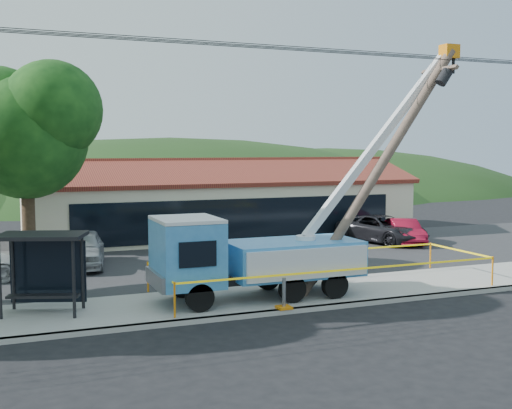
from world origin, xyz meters
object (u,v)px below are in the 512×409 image
object	(u,v)px
bus_shelter	(43,254)
car_red	(404,245)
car_silver	(82,269)
leaning_pole	(387,157)
car_dark	(382,244)
utility_truck	(254,253)

from	to	relation	value
bus_shelter	car_red	distance (m)	20.79
car_silver	car_red	xyz separation A→B (m)	(16.98, 0.44, 0.00)
car_red	leaning_pole	bearing A→B (deg)	-110.15
leaning_pole	car_silver	world-z (taller)	leaning_pole
car_silver	car_dark	xyz separation A→B (m)	(16.09, 1.20, 0.00)
bus_shelter	car_silver	size ratio (longest dim) A/B	0.63
utility_truck	car_red	size ratio (longest dim) A/B	2.88
leaning_pole	car_silver	size ratio (longest dim) A/B	1.89
bus_shelter	leaning_pole	bearing A→B (deg)	14.36
bus_shelter	car_red	bearing A→B (deg)	42.53
car_red	car_dark	distance (m)	1.17
leaning_pole	car_dark	size ratio (longest dim) A/B	1.66
car_red	car_dark	xyz separation A→B (m)	(-0.89, 0.76, 0.00)
car_red	car_dark	bearing A→B (deg)	157.66
utility_truck	car_dark	size ratio (longest dim) A/B	2.16
bus_shelter	car_silver	distance (m)	8.22
car_silver	leaning_pole	bearing A→B (deg)	-32.73
bus_shelter	car_silver	bearing A→B (deg)	94.50
leaning_pole	utility_truck	bearing A→B (deg)	176.50
car_red	car_dark	world-z (taller)	car_dark
leaning_pole	car_dark	world-z (taller)	leaning_pole
utility_truck	leaning_pole	bearing A→B (deg)	-3.50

